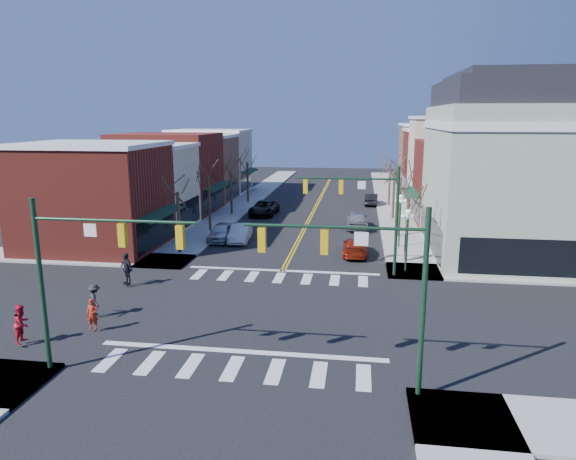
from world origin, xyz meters
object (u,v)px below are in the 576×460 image
at_px(victorian_corner, 518,167).
at_px(pedestrian_red_a, 92,314).
at_px(car_left_mid, 240,233).
at_px(car_right_mid, 357,220).
at_px(car_right_far, 371,199).
at_px(lamppost_midblock, 400,212).
at_px(pedestrian_dark_b, 95,300).
at_px(lamppost_corner, 407,230).
at_px(pedestrian_dark_a, 126,269).
at_px(car_left_near, 222,232).
at_px(car_left_far, 264,208).
at_px(car_right_near, 355,247).
at_px(pedestrian_red_b, 22,324).

xyz_separation_m(victorian_corner, pedestrian_red_a, (-24.09, -18.02, -5.74)).
xyz_separation_m(car_left_mid, pedestrian_red_a, (-2.79, -19.16, 0.20)).
bearing_deg(car_right_mid, car_left_mid, 31.81).
relative_size(victorian_corner, car_right_far, 3.46).
bearing_deg(car_right_mid, victorian_corner, 144.60).
distance_m(victorian_corner, car_right_far, 24.12).
height_order(lamppost_midblock, pedestrian_dark_b, lamppost_midblock).
height_order(lamppost_corner, pedestrian_dark_a, lamppost_corner).
height_order(car_left_near, car_left_far, car_left_far).
height_order(car_left_near, car_right_mid, car_right_mid).
bearing_deg(lamppost_corner, car_right_mid, 104.00).
xyz_separation_m(car_right_mid, pedestrian_dark_b, (-13.20, -23.90, 0.14)).
bearing_deg(car_left_mid, victorian_corner, -7.68).
distance_m(car_right_mid, pedestrian_dark_a, 23.43).
relative_size(lamppost_midblock, car_right_far, 1.05).
height_order(victorian_corner, pedestrian_dark_a, victorian_corner).
bearing_deg(car_left_near, car_right_far, 57.10).
bearing_deg(pedestrian_dark_a, car_right_mid, 86.07).
distance_m(car_left_far, pedestrian_dark_a, 24.69).
relative_size(lamppost_corner, car_right_far, 1.05).
bearing_deg(lamppost_corner, lamppost_midblock, 90.00).
xyz_separation_m(pedestrian_red_a, pedestrian_dark_a, (-1.41, 6.72, 0.22)).
relative_size(victorian_corner, car_right_mid, 2.89).
relative_size(lamppost_corner, car_left_far, 0.79).
height_order(victorian_corner, car_left_near, victorian_corner).
bearing_deg(lamppost_corner, victorian_corner, 35.86).
distance_m(lamppost_corner, car_right_near, 5.77).
height_order(victorian_corner, car_left_mid, victorian_corner).
bearing_deg(victorian_corner, pedestrian_dark_b, -146.85).
distance_m(car_right_mid, pedestrian_dark_b, 27.31).
distance_m(lamppost_midblock, pedestrian_red_a, 24.42).
height_order(car_left_mid, pedestrian_dark_b, pedestrian_dark_b).
bearing_deg(lamppost_midblock, pedestrian_red_b, -131.83).
xyz_separation_m(car_right_near, pedestrian_red_b, (-14.80, -17.90, 0.38)).
bearing_deg(pedestrian_dark_a, victorian_corner, 56.04).
bearing_deg(pedestrian_dark_b, car_left_near, -46.65).
xyz_separation_m(victorian_corner, car_left_near, (-22.90, 1.19, -5.91)).
distance_m(pedestrian_red_a, pedestrian_dark_b, 1.94).
distance_m(car_right_near, pedestrian_dark_a, 16.68).
distance_m(pedestrian_dark_a, pedestrian_dark_b, 5.00).
height_order(lamppost_corner, pedestrian_dark_b, lamppost_corner).
distance_m(car_left_far, car_right_far, 13.94).
bearing_deg(pedestrian_dark_a, car_right_far, 96.70).
bearing_deg(victorian_corner, lamppost_midblock, 176.55).
bearing_deg(pedestrian_dark_b, lamppost_midblock, -84.82).
bearing_deg(pedestrian_red_b, car_right_far, -25.80).
bearing_deg(victorian_corner, pedestrian_red_b, -143.18).
relative_size(car_right_near, pedestrian_red_b, 2.55).
bearing_deg(car_left_far, victorian_corner, -29.41).
distance_m(car_right_far, pedestrian_red_a, 41.52).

